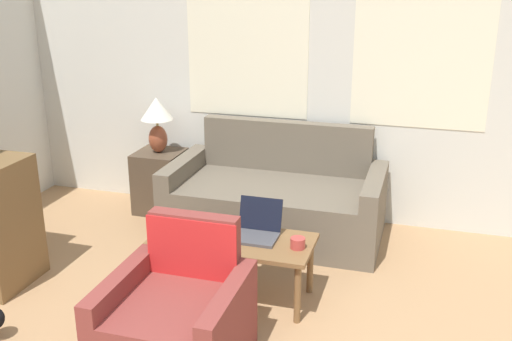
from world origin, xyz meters
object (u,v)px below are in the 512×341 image
object	(u,v)px
armchair	(178,323)
cup_white	(191,227)
table_lamp	(157,118)
coffee_table	(233,245)
couch	(277,201)
laptop	(257,229)
cup_navy	(220,227)
cup_yellow	(298,243)

from	to	relation	value
armchair	cup_white	size ratio (longest dim) A/B	8.08
table_lamp	armchair	bearing A→B (deg)	-62.39
table_lamp	coffee_table	bearing A→B (deg)	-48.20
couch	cup_white	bearing A→B (deg)	-105.46
table_lamp	laptop	xyz separation A→B (m)	(1.29, -1.21, -0.40)
armchair	couch	bearing A→B (deg)	87.95
couch	laptop	world-z (taller)	couch
laptop	cup_navy	xyz separation A→B (m)	(-0.27, -0.01, -0.02)
cup_navy	cup_yellow	distance (m)	0.58
armchair	coffee_table	distance (m)	0.81
cup_navy	couch	bearing A→B (deg)	82.76
armchair	table_lamp	distance (m)	2.44
armchair	cup_white	xyz separation A→B (m)	(-0.24, 0.79, 0.22)
couch	laptop	distance (m)	1.08
cup_navy	cup_yellow	size ratio (longest dim) A/B	1.01
couch	cup_yellow	world-z (taller)	couch
couch	armchair	xyz separation A→B (m)	(-0.07, -1.93, -0.01)
armchair	cup_white	world-z (taller)	armchair
couch	armchair	world-z (taller)	couch
cup_yellow	cup_white	size ratio (longest dim) A/B	0.96
cup_yellow	cup_white	bearing A→B (deg)	179.10
couch	coffee_table	bearing A→B (deg)	-90.64
table_lamp	laptop	world-z (taller)	table_lamp
cup_yellow	cup_white	world-z (taller)	cup_white
armchair	cup_navy	size ratio (longest dim) A/B	8.33
armchair	coffee_table	bearing A→B (deg)	85.97
armchair	cup_yellow	world-z (taller)	armchair
laptop	cup_white	xyz separation A→B (m)	(-0.45, -0.09, -0.00)
table_lamp	coffee_table	xyz separation A→B (m)	(1.15, -1.28, -0.50)
table_lamp	cup_yellow	bearing A→B (deg)	-39.20
cup_yellow	laptop	bearing A→B (deg)	161.83
couch	armchair	bearing A→B (deg)	-92.05
armchair	laptop	size ratio (longest dim) A/B	2.75
couch	laptop	bearing A→B (deg)	-82.64
cup_yellow	couch	bearing A→B (deg)	111.05
cup_yellow	table_lamp	bearing A→B (deg)	140.80
cup_navy	cup_yellow	xyz separation A→B (m)	(0.57, -0.10, -0.00)
couch	coffee_table	xyz separation A→B (m)	(-0.01, -1.12, 0.11)
table_lamp	cup_yellow	world-z (taller)	table_lamp
couch	cup_yellow	size ratio (longest dim) A/B	18.35
table_lamp	cup_navy	world-z (taller)	table_lamp
armchair	table_lamp	bearing A→B (deg)	117.61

